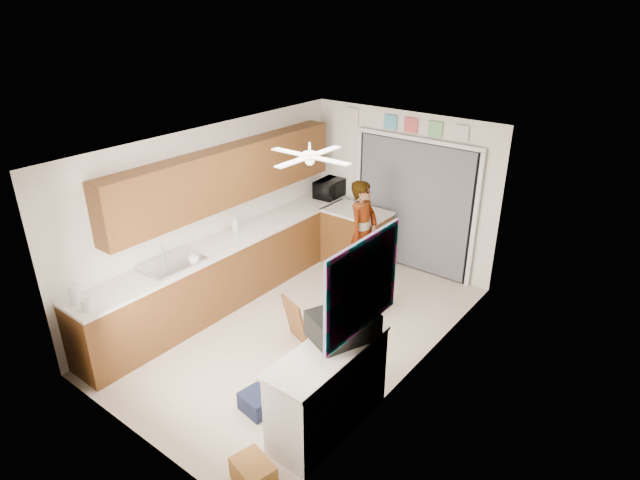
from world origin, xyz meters
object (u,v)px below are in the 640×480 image
Objects in this scene: microwave at (330,188)px; paper_towel_roll at (74,295)px; cup at (194,259)px; soap_bottle at (235,224)px; cardboard_box at (253,473)px; suitcase at (343,325)px; man at (363,233)px; dog at (379,296)px; navy_crate at (257,402)px.

microwave is 2.16× the size of paper_towel_roll.
soap_bottle is at bearing 105.45° from cup.
cardboard_box is at bearing -42.31° from soap_bottle.
suitcase is 0.39× the size of man.
cup is 2.60m from dog.
microwave is 4.08× the size of cup.
cup is 0.08× the size of man.
cup is 0.21× the size of suitcase.
dog is at bearing 22.16° from soap_bottle.
microwave is 1.55× the size of navy_crate.
soap_bottle is (-0.19, -2.02, -0.02)m from microwave.
suitcase is at bearing 26.10° from paper_towel_roll.
navy_crate is (1.76, -0.73, -0.89)m from cup.
cardboard_box is at bearing -155.37° from microwave.
cup is 1.50m from paper_towel_roll.
soap_bottle is 0.49× the size of dog.
suitcase is 1.85× the size of navy_crate.
cup is 0.25× the size of dog.
man is at bearing 142.12° from suitcase.
paper_towel_roll is at bearing -122.42° from dog.
paper_towel_roll is at bearing -89.05° from soap_bottle.
suitcase is at bearing 86.85° from cardboard_box.
cup is at bearing 151.63° from man.
suitcase is (2.55, -3.18, -0.01)m from microwave.
navy_crate is at bearing -40.25° from soap_bottle.
dog is (-0.69, 3.23, 0.09)m from cardboard_box.
dog is (-0.76, 1.96, -0.87)m from suitcase.
soap_bottle is at bearing 90.95° from paper_towel_roll.
microwave reaches higher than soap_bottle.
microwave is 2.03m from soap_bottle.
man is (1.15, -0.71, -0.27)m from microwave.
suitcase is at bearing -154.20° from man.
dog is at bearing 59.45° from paper_towel_roll.
paper_towel_roll is at bearing 157.43° from man.
man reaches higher than paper_towel_roll.
dog is at bearing -132.16° from man.
microwave is 5.18m from cardboard_box.
cup is at bearing -74.55° from soap_bottle.
cardboard_box is (-0.07, -1.27, -0.96)m from suitcase.
soap_bottle reaches higher than navy_crate.
soap_bottle is 2.84m from navy_crate.
man is at bearing 71.14° from paper_towel_roll.
dog is (1.79, -1.22, -0.88)m from microwave.
cup is 2.92m from cardboard_box.
suitcase reaches higher than soap_bottle.
soap_bottle is 0.66× the size of cardboard_box.
cardboard_box is at bearing -70.54° from suitcase.
man reaches higher than cup.
cardboard_box reaches higher than navy_crate.
microwave is 2.34m from dog.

